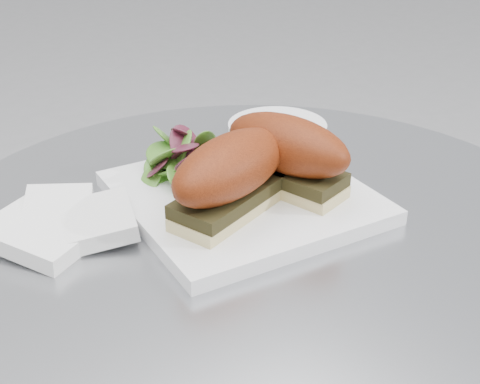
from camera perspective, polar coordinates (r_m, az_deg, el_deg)
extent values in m
cylinder|color=#B2B4B9|center=(0.68, 1.51, -3.71)|extent=(0.70, 0.70, 0.02)
cube|color=white|center=(0.72, 0.26, -0.44)|extent=(0.27, 0.27, 0.02)
cube|color=beige|center=(0.67, -0.78, -1.21)|extent=(0.15, 0.09, 0.01)
cube|color=black|center=(0.66, -0.78, -0.19)|extent=(0.14, 0.09, 0.01)
ellipsoid|color=maroon|center=(0.65, -0.80, 2.22)|extent=(0.17, 0.11, 0.06)
cube|color=beige|center=(0.72, 3.95, 0.82)|extent=(0.08, 0.14, 0.01)
cube|color=black|center=(0.71, 3.98, 1.79)|extent=(0.08, 0.14, 0.01)
ellipsoid|color=maroon|center=(0.70, 4.07, 4.07)|extent=(0.10, 0.16, 0.06)
cylinder|color=white|center=(0.90, 3.21, 5.50)|extent=(0.13, 0.13, 0.01)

